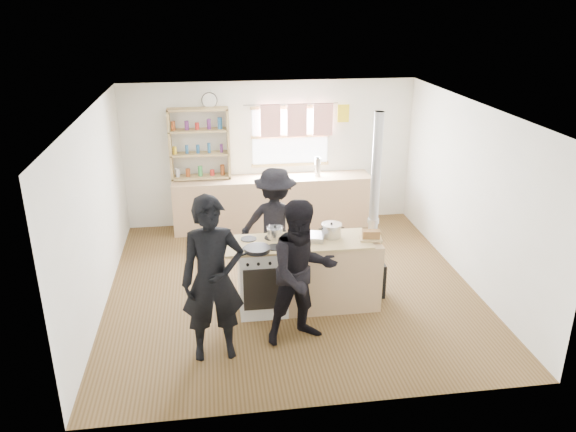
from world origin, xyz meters
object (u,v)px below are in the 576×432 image
Objects in this scene: thermos at (318,167)px; person_near_left at (213,280)px; roast_tray at (312,236)px; skillet_greens at (257,249)px; stockpot_counter at (331,230)px; cooking_island at (308,274)px; bread_board at (371,236)px; person_far at (276,223)px; person_near_right at (302,273)px; flue_heater at (371,250)px; stockpot_stove at (275,233)px.

person_near_left reaches higher than thermos.
roast_tray is 0.20× the size of person_near_left.
skillet_greens is 1.02m from stockpot_counter.
cooking_island is 1.04× the size of person_near_left.
person_near_left reaches higher than skillet_greens.
thermos is at bearing 92.89° from bread_board.
roast_tray is 0.24× the size of person_far.
person_far is at bearing -117.39° from thermos.
person_far is at bearing 72.75° from skillet_greens.
thermos is 2.08m from person_far.
person_near_right is (-0.84, -3.51, -0.19)m from thermos.
flue_heater reaches higher than skillet_greens.
flue_heater is 1.41m from person_far.
person_far is at bearing 79.61° from person_near_right.
cooking_island is at bearing 127.07° from person_far.
flue_heater is at bearing 68.60° from bread_board.
stockpot_stove is at bearing 161.98° from cooking_island.
person_near_right is (-0.99, -0.68, -0.11)m from bread_board.
roast_tray is at bearing 171.82° from bread_board.
person_near_left is (-1.85, -3.69, -0.11)m from thermos.
thermos is 2.62m from flue_heater.
stockpot_stove is at bearing 170.59° from bread_board.
bread_board is at bearing -87.11° from thermos.
stockpot_counter is 0.85× the size of bread_board.
thermos is 0.74× the size of skillet_greens.
stockpot_counter reaches higher than bread_board.
skillet_greens is 0.25× the size of person_near_right.
bread_board is at bearing 6.10° from skillet_greens.
person_near_right reaches higher than person_far.
stockpot_stove is (-1.05, -2.64, -0.06)m from thermos.
skillet_greens is at bearing -173.90° from bread_board.
person_far reaches higher than stockpot_stove.
bread_board is 0.18× the size of person_near_right.
skillet_greens is at bearing -159.93° from roast_tray.
flue_heater is at bearing 10.59° from stockpot_counter.
stockpot_counter is at bearing 15.50° from cooking_island.
person_near_left reaches higher than person_far.
stockpot_counter is at bearing 144.82° from person_far.
person_near_right reaches higher than roast_tray.
skillet_greens is 1.46m from bread_board.
person_near_left is at bearing -127.87° from skillet_greens.
bread_board is at bearing -17.54° from stockpot_counter.
stockpot_stove reaches higher than roast_tray.
person_far is at bearing 111.70° from roast_tray.
bread_board is 2.17m from person_near_left.
cooking_island is 5.19× the size of roast_tray.
skillet_greens is at bearing -113.65° from thermos.
cooking_island is 1.60m from person_near_left.
bread_board is (0.14, -2.83, -0.08)m from thermos.
stockpot_stove is at bearing 48.53° from person_near_left.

